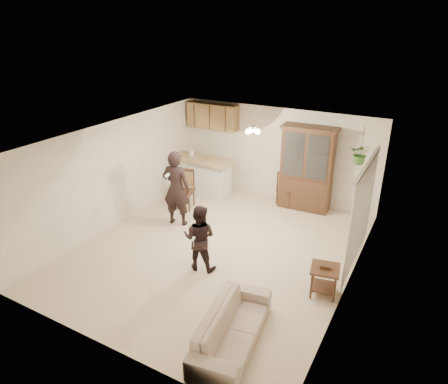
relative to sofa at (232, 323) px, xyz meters
The scene contains 23 objects.
floor 2.74m from the sofa, 124.44° to the left, with size 6.50×6.50×0.00m, color beige.
ceiling 3.45m from the sofa, 124.44° to the left, with size 5.50×6.50×0.02m, color silver.
wall_back 5.77m from the sofa, 105.63° to the left, with size 5.50×0.02×2.50m, color white.
wall_front 2.04m from the sofa, 146.64° to the right, with size 5.50×0.02×2.50m, color white.
wall_left 4.92m from the sofa, 152.41° to the left, with size 0.02×6.50×2.50m, color white.
wall_right 2.70m from the sofa, 61.52° to the left, with size 0.02×6.50×2.50m, color white.
breakfast_bar 5.70m from the sofa, 126.42° to the left, with size 1.60×0.55×1.00m, color silver.
bar_top 5.74m from the sofa, 126.42° to the left, with size 1.75×0.70×0.08m, color tan.
upper_cabinets 6.56m from the sofa, 122.91° to the left, with size 1.50×0.34×0.70m, color brown.
vertical_blinds 3.43m from the sofa, 69.49° to the left, with size 0.06×2.30×2.10m, color beige, non-canonical shape.
ceiling_fixture 4.21m from the sofa, 111.22° to the left, with size 0.36×0.36×0.20m, color #FFE9BF, non-canonical shape.
hanging_plant 4.93m from the sofa, 80.64° to the left, with size 0.43×0.37×0.48m, color #2D6327.
plant_cord 5.04m from the sofa, 80.64° to the left, with size 0.01×0.01×0.65m, color #29241E.
sofa is the anchor object (origin of this frame).
adult 4.15m from the sofa, 136.68° to the left, with size 0.66×0.43×1.80m, color black.
child 2.12m from the sofa, 135.63° to the left, with size 0.66×0.51×1.35m, color black.
china_hutch 5.24m from the sofa, 96.48° to the left, with size 1.41×0.60×2.19m.
side_table 2.05m from the sofa, 64.20° to the left, with size 0.59×0.59×0.61m.
chair_bar 4.94m from the sofa, 132.45° to the left, with size 0.55×0.55×1.02m.
chair_hutch_left 5.23m from the sofa, 100.81° to the left, with size 0.62×0.62×1.02m.
chair_hutch_right 5.33m from the sofa, 102.45° to the left, with size 0.50×0.50×0.95m.
controller_adult 3.91m from the sofa, 140.45° to the left, with size 0.05×0.16×0.05m, color white.
controller_child 1.90m from the sofa, 141.09° to the left, with size 0.04×0.12×0.04m, color white.
Camera 1 is at (3.72, -6.46, 4.59)m, focal length 32.00 mm.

